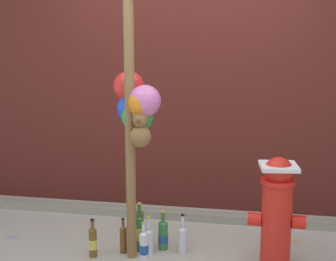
{
  "coord_description": "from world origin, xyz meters",
  "views": [
    {
      "loc": [
        0.75,
        -3.4,
        1.77
      ],
      "look_at": [
        0.06,
        0.24,
        1.04
      ],
      "focal_mm": 53.58,
      "sensor_mm": 36.0,
      "label": 1
    }
  ],
  "objects": [
    {
      "name": "building_wall",
      "position": [
        0.0,
        1.57,
        1.93
      ],
      "size": [
        10.0,
        0.2,
        3.87
      ],
      "color": "#561E19",
      "rests_on": "ground_plane"
    },
    {
      "name": "curb_strip",
      "position": [
        0.0,
        1.13,
        0.04
      ],
      "size": [
        8.0,
        0.12,
        0.08
      ],
      "primitive_type": "cube",
      "color": "gray",
      "rests_on": "ground_plane"
    },
    {
      "name": "memorial_post",
      "position": [
        -0.21,
        0.3,
        1.36
      ],
      "size": [
        0.51,
        0.48,
        2.5
      ],
      "color": "olive",
      "rests_on": "ground_plane"
    },
    {
      "name": "fire_hydrant",
      "position": [
        0.89,
        0.29,
        0.45
      ],
      "size": [
        0.43,
        0.31,
        0.86
      ],
      "color": "red",
      "rests_on": "ground_plane"
    },
    {
      "name": "bottle_0",
      "position": [
        0.15,
        0.39,
        0.12
      ],
      "size": [
        0.07,
        0.07,
        0.33
      ],
      "color": "silver",
      "rests_on": "ground_plane"
    },
    {
      "name": "bottle_1",
      "position": [
        -0.2,
        0.35,
        0.16
      ],
      "size": [
        0.07,
        0.07,
        0.41
      ],
      "color": "#337038",
      "rests_on": "ground_plane"
    },
    {
      "name": "bottle_2",
      "position": [
        -0.54,
        0.18,
        0.13
      ],
      "size": [
        0.07,
        0.07,
        0.32
      ],
      "color": "brown",
      "rests_on": "ground_plane"
    },
    {
      "name": "bottle_3",
      "position": [
        -0.08,
        0.02,
        0.17
      ],
      "size": [
        0.07,
        0.07,
        0.38
      ],
      "color": "silver",
      "rests_on": "ground_plane"
    },
    {
      "name": "bottle_4",
      "position": [
        -0.02,
        0.42,
        0.13
      ],
      "size": [
        0.08,
        0.08,
        0.33
      ],
      "color": "#337038",
      "rests_on": "ground_plane"
    },
    {
      "name": "bottle_5",
      "position": [
        -0.11,
        0.31,
        0.13
      ],
      "size": [
        0.07,
        0.07,
        0.32
      ],
      "color": "silver",
      "rests_on": "ground_plane"
    },
    {
      "name": "bottle_6",
      "position": [
        -0.24,
        0.52,
        0.15
      ],
      "size": [
        0.06,
        0.06,
        0.36
      ],
      "color": "brown",
      "rests_on": "ground_plane"
    },
    {
      "name": "bottle_7",
      "position": [
        -0.32,
        0.29,
        0.12
      ],
      "size": [
        0.06,
        0.06,
        0.3
      ],
      "color": "brown",
      "rests_on": "ground_plane"
    },
    {
      "name": "litter_1",
      "position": [
        -1.37,
        0.4,
        0.0
      ],
      "size": [
        0.11,
        0.07,
        0.01
      ],
      "primitive_type": "cube",
      "rotation": [
        0.0,
        0.0,
        0.03
      ],
      "color": "#8C99B2",
      "rests_on": "ground_plane"
    },
    {
      "name": "litter_3",
      "position": [
        1.09,
        0.8,
        0.0
      ],
      "size": [
        0.11,
        0.1,
        0.01
      ],
      "primitive_type": "cube",
      "rotation": [
        0.0,
        0.0,
        1.95
      ],
      "color": "tan",
      "rests_on": "ground_plane"
    }
  ]
}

